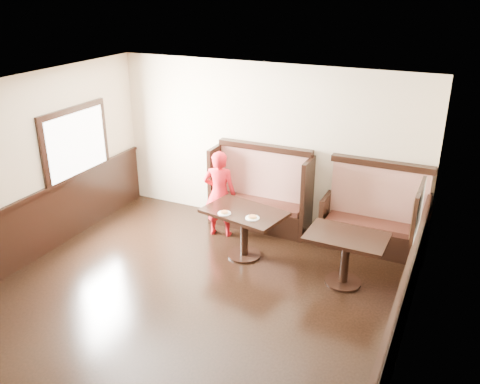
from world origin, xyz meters
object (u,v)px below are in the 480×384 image
Objects in this scene: booth_neighbor at (375,221)px; child at (220,194)px; booth_main at (261,198)px; table_neighbor at (346,248)px; table_main at (244,222)px.

booth_neighbor is 1.11× the size of child.
booth_main is 1.06× the size of booth_neighbor.
booth_main is 1.57× the size of table_neighbor.
table_main is 0.90× the size of child.
child is at bearing -129.28° from booth_main.
table_neighbor is at bearing -34.19° from booth_main.
table_neighbor is 2.37m from child.
child is (-2.45, -0.60, 0.26)m from booth_neighbor.
child is at bearing 166.46° from table_neighbor.
table_neighbor is (1.79, -1.21, 0.04)m from booth_main.
booth_main is at bearing -142.89° from child.
table_neighbor is 0.75× the size of child.
booth_neighbor is at bearing -179.72° from child.
table_main is at bearing -148.07° from booth_neighbor.
table_main is (-1.77, -1.10, 0.11)m from booth_neighbor.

